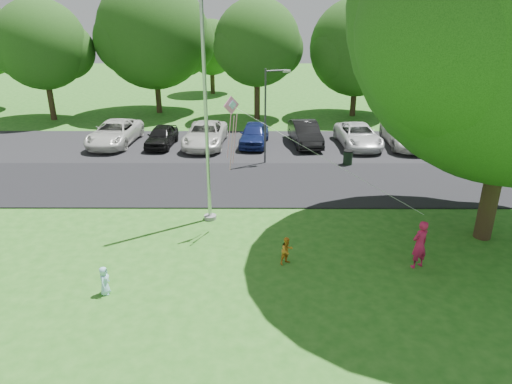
{
  "coord_description": "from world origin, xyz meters",
  "views": [
    {
      "loc": [
        -1.59,
        -11.87,
        8.07
      ],
      "look_at": [
        -1.62,
        4.0,
        1.6
      ],
      "focal_mm": 32.0,
      "sensor_mm": 36.0,
      "label": 1
    }
  ],
  "objects_px": {
    "child_blue": "(104,281)",
    "woman": "(420,244)",
    "flagpole": "(206,119)",
    "trash_can": "(348,158)",
    "child_yellow": "(287,251)",
    "kite": "(235,119)",
    "street_lamp": "(269,108)"
  },
  "relations": [
    {
      "from": "child_blue",
      "to": "kite",
      "type": "xyz_separation_m",
      "value": [
        3.81,
        4.34,
        3.91
      ]
    },
    {
      "from": "trash_can",
      "to": "child_blue",
      "type": "distance_m",
      "value": 15.37
    },
    {
      "from": "street_lamp",
      "to": "child_yellow",
      "type": "relative_size",
      "value": 5.25
    },
    {
      "from": "child_yellow",
      "to": "kite",
      "type": "height_order",
      "value": "kite"
    },
    {
      "from": "flagpole",
      "to": "street_lamp",
      "type": "relative_size",
      "value": 1.95
    },
    {
      "from": "child_yellow",
      "to": "kite",
      "type": "bearing_deg",
      "value": 89.09
    },
    {
      "from": "street_lamp",
      "to": "woman",
      "type": "xyz_separation_m",
      "value": [
        4.71,
        -10.86,
        -2.24
      ]
    },
    {
      "from": "street_lamp",
      "to": "woman",
      "type": "relative_size",
      "value": 3.04
    },
    {
      "from": "woman",
      "to": "kite",
      "type": "bearing_deg",
      "value": -50.93
    },
    {
      "from": "flagpole",
      "to": "trash_can",
      "type": "distance_m",
      "value": 10.38
    },
    {
      "from": "trash_can",
      "to": "child_blue",
      "type": "height_order",
      "value": "child_blue"
    },
    {
      "from": "flagpole",
      "to": "street_lamp",
      "type": "distance_m",
      "value": 7.69
    },
    {
      "from": "trash_can",
      "to": "child_blue",
      "type": "xyz_separation_m",
      "value": [
        -9.53,
        -12.07,
        0.03
      ]
    },
    {
      "from": "child_yellow",
      "to": "trash_can",
      "type": "bearing_deg",
      "value": 33.59
    },
    {
      "from": "trash_can",
      "to": "woman",
      "type": "bearing_deg",
      "value": -87.91
    },
    {
      "from": "flagpole",
      "to": "child_yellow",
      "type": "height_order",
      "value": "flagpole"
    },
    {
      "from": "child_yellow",
      "to": "child_blue",
      "type": "xyz_separation_m",
      "value": [
        -5.58,
        -1.76,
        -0.03
      ]
    },
    {
      "from": "trash_can",
      "to": "flagpole",
      "type": "bearing_deg",
      "value": -135.16
    },
    {
      "from": "flagpole",
      "to": "kite",
      "type": "height_order",
      "value": "flagpole"
    },
    {
      "from": "street_lamp",
      "to": "trash_can",
      "type": "distance_m",
      "value": 5.09
    },
    {
      "from": "child_blue",
      "to": "woman",
      "type": "bearing_deg",
      "value": -80.26
    },
    {
      "from": "flagpole",
      "to": "child_blue",
      "type": "relative_size",
      "value": 11.0
    },
    {
      "from": "child_yellow",
      "to": "street_lamp",
      "type": "bearing_deg",
      "value": 56.57
    },
    {
      "from": "child_yellow",
      "to": "kite",
      "type": "distance_m",
      "value": 4.99
    },
    {
      "from": "trash_can",
      "to": "child_yellow",
      "type": "relative_size",
      "value": 0.86
    },
    {
      "from": "trash_can",
      "to": "woman",
      "type": "distance_m",
      "value": 10.53
    },
    {
      "from": "woman",
      "to": "child_blue",
      "type": "xyz_separation_m",
      "value": [
        -9.91,
        -1.56,
        -0.39
      ]
    },
    {
      "from": "flagpole",
      "to": "trash_can",
      "type": "height_order",
      "value": "flagpole"
    },
    {
      "from": "street_lamp",
      "to": "kite",
      "type": "height_order",
      "value": "kite"
    },
    {
      "from": "child_yellow",
      "to": "child_blue",
      "type": "height_order",
      "value": "child_yellow"
    },
    {
      "from": "woman",
      "to": "flagpole",
      "type": "bearing_deg",
      "value": -53.36
    },
    {
      "from": "flagpole",
      "to": "child_yellow",
      "type": "bearing_deg",
      "value": -49.99
    }
  ]
}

